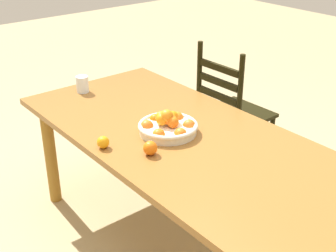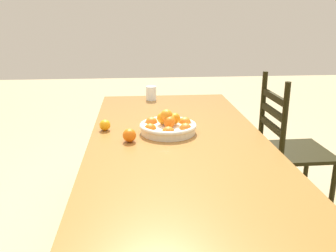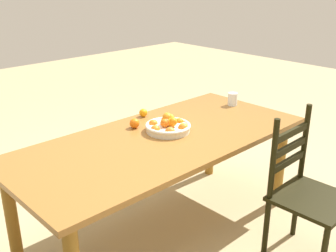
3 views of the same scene
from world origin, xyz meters
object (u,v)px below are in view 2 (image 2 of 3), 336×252
Objects in this scene: chair_near_window at (289,150)px; fruit_bowl at (168,126)px; orange_loose_1 at (129,135)px; orange_loose_0 at (105,125)px; drinking_glass at (151,93)px; dining_table at (178,154)px.

fruit_bowl is at bearing 111.57° from chair_near_window.
orange_loose_0 is at bearing -144.81° from orange_loose_1.
fruit_bowl reaches higher than drinking_glass.
chair_near_window reaches higher than drinking_glass.
drinking_glass is (-0.72, 0.29, 0.02)m from orange_loose_0.
orange_loose_0 is 0.59× the size of drinking_glass.
fruit_bowl is at bearing 120.87° from orange_loose_1.
chair_near_window is at bearing 114.28° from orange_loose_1.
orange_loose_0 is 0.77m from drinking_glass.
fruit_bowl reaches higher than orange_loose_1.
orange_loose_0 is at bearing -22.07° from drinking_glass.
orange_loose_0 is (-0.07, -0.35, -0.01)m from fruit_bowl.
orange_loose_0 is 0.24m from orange_loose_1.
chair_near_window reaches higher than orange_loose_0.
chair_near_window is 14.08× the size of orange_loose_1.
dining_table is at bearing 96.05° from orange_loose_1.
fruit_bowl is 3.02× the size of drinking_glass.
orange_loose_0 is (0.29, -1.22, 0.30)m from chair_near_window.
fruit_bowl is at bearing 78.17° from orange_loose_0.
drinking_glass is at bearing -173.11° from dining_table.
orange_loose_0 is 0.89× the size of orange_loose_1.
chair_near_window is 9.41× the size of drinking_glass.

